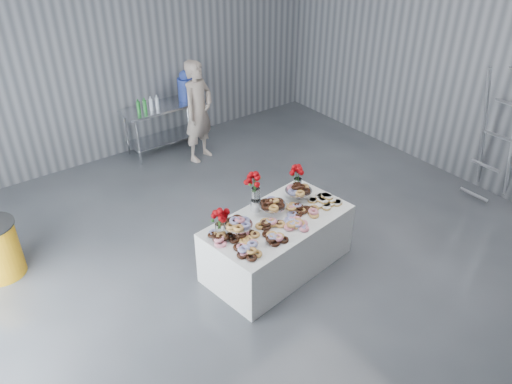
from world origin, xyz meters
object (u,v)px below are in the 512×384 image
prep_table (164,120)px  person (198,111)px  display_table (277,243)px  stepladder (498,136)px  water_jug (185,86)px

prep_table → person: size_ratio=0.82×
display_table → stepladder: size_ratio=0.87×
person → stepladder: bearing=-73.5°
prep_table → person: person is taller
prep_table → water_jug: water_jug is taller
water_jug → person: person is taller
display_table → prep_table: (0.43, 3.89, 0.24)m
water_jug → person: size_ratio=0.30×
display_table → stepladder: (3.74, -0.66, 0.71)m
display_table → person: 3.37m
display_table → water_jug: water_jug is taller
display_table → person: bearing=76.1°
display_table → prep_table: bearing=83.7°
prep_table → stepladder: (3.31, -4.54, 0.47)m
display_table → stepladder: bearing=-10.0°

